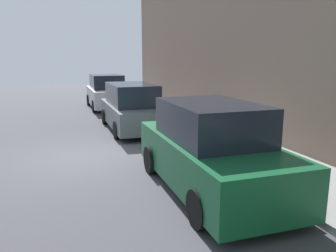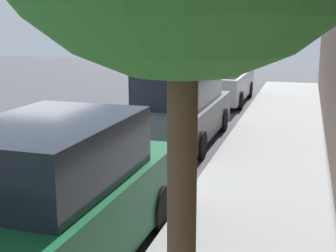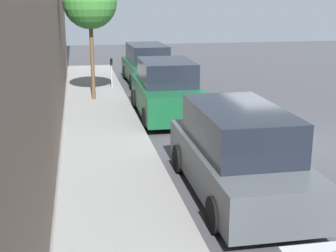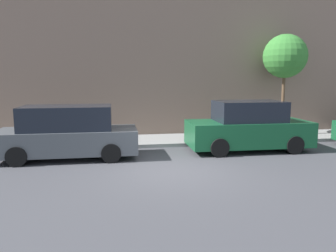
# 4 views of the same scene
# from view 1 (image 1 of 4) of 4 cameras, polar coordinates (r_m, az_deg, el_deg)

# --- Properties ---
(ground_plane) EXTENTS (60.00, 60.00, 0.00)m
(ground_plane) POSITION_cam_1_polar(r_m,az_deg,el_deg) (10.20, -14.29, -5.24)
(ground_plane) COLOR #424247
(sidewalk) EXTENTS (2.51, 32.00, 0.15)m
(sidewalk) POSITION_cam_1_polar(r_m,az_deg,el_deg) (11.54, 9.93, -2.72)
(sidewalk) COLOR gray
(sidewalk) RESTS_ON ground_plane
(parked_suv_second) EXTENTS (2.08, 4.83, 1.98)m
(parked_suv_second) POSITION_cam_1_polar(r_m,az_deg,el_deg) (7.28, 7.34, -4.12)
(parked_suv_second) COLOR #14512D
(parked_suv_second) RESTS_ON ground_plane
(parked_minivan_third) EXTENTS (2.02, 4.91, 1.90)m
(parked_minivan_third) POSITION_cam_1_polar(r_m,az_deg,el_deg) (13.66, -6.36, 3.22)
(parked_minivan_third) COLOR #4C5156
(parked_minivan_third) RESTS_ON ground_plane
(parked_suv_fourth) EXTENTS (2.08, 4.82, 1.98)m
(parked_suv_fourth) POSITION_cam_1_polar(r_m,az_deg,el_deg) (20.04, -10.62, 5.77)
(parked_suv_fourth) COLOR #B7BABF
(parked_suv_fourth) RESTS_ON ground_plane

